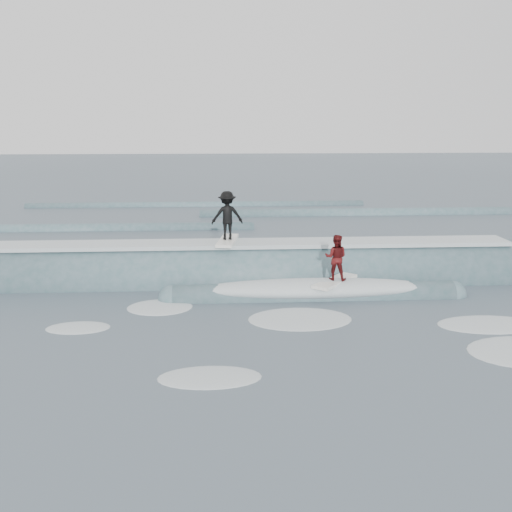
{
  "coord_description": "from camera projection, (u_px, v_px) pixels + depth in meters",
  "views": [
    {
      "loc": [
        -1.06,
        -15.2,
        5.58
      ],
      "look_at": [
        0.0,
        3.32,
        1.1
      ],
      "focal_mm": 40.0,
      "sensor_mm": 36.0,
      "label": 1
    }
  ],
  "objects": [
    {
      "name": "breaking_wave",
      "position": [
        259.0,
        280.0,
        20.12
      ],
      "size": [
        24.05,
        4.09,
        2.62
      ],
      "color": "#3D6267",
      "rests_on": "ground"
    },
    {
      "name": "surfer_black",
      "position": [
        227.0,
        218.0,
        19.73
      ],
      "size": [
        1.15,
        2.06,
        1.78
      ],
      "color": "white",
      "rests_on": "ground"
    },
    {
      "name": "ground",
      "position": [
        263.0,
        321.0,
        16.12
      ],
      "size": [
        160.0,
        160.0,
        0.0
      ],
      "primitive_type": "plane",
      "color": "#3A4A55",
      "rests_on": "ground"
    },
    {
      "name": "surfer_red",
      "position": [
        336.0,
        261.0,
        18.03
      ],
      "size": [
        1.71,
        1.88,
        1.56
      ],
      "color": "white",
      "rests_on": "ground"
    },
    {
      "name": "whitewater",
      "position": [
        325.0,
        331.0,
        15.36
      ],
      "size": [
        13.72,
        6.44,
        0.1
      ],
      "color": "silver",
      "rests_on": "ground"
    },
    {
      "name": "far_swells",
      "position": [
        234.0,
        217.0,
        33.22
      ],
      "size": [
        41.02,
        8.65,
        0.8
      ],
      "color": "#3D6267",
      "rests_on": "ground"
    }
  ]
}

